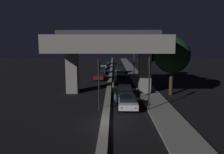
# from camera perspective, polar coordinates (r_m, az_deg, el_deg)

# --- Properties ---
(ground_plane) EXTENTS (200.00, 200.00, 0.00)m
(ground_plane) POSITION_cam_1_polar(r_m,az_deg,el_deg) (18.66, -1.84, -12.11)
(ground_plane) COLOR black
(median_divider) EXTENTS (0.70, 126.00, 0.24)m
(median_divider) POSITION_cam_1_polar(r_m,az_deg,el_deg) (52.87, -0.31, 1.30)
(median_divider) COLOR gray
(median_divider) RESTS_ON ground_plane
(sidewalk_right) EXTENTS (2.82, 126.00, 0.16)m
(sidewalk_right) POSITION_cam_1_polar(r_m,az_deg,el_deg) (46.18, 6.42, 0.19)
(sidewalk_right) COLOR gray
(sidewalk_right) RESTS_ON ground_plane
(elevated_overpass) EXTENTS (14.28, 13.49, 8.53)m
(elevated_overpass) POSITION_cam_1_polar(r_m,az_deg,el_deg) (29.72, -0.94, 8.02)
(elevated_overpass) COLOR gray
(elevated_overpass) RESTS_ON ground_plane
(traffic_light_left_of_median) EXTENTS (0.30, 0.49, 5.14)m
(traffic_light_left_of_median) POSITION_cam_1_polar(r_m,az_deg,el_deg) (21.47, -3.47, 0.23)
(traffic_light_left_of_median) COLOR black
(traffic_light_left_of_median) RESTS_ON ground_plane
(traffic_light_right_of_median) EXTENTS (0.30, 0.49, 5.46)m
(traffic_light_right_of_median) POSITION_cam_1_polar(r_m,az_deg,el_deg) (21.67, 9.69, 0.75)
(traffic_light_right_of_median) COLOR black
(traffic_light_right_of_median) RESTS_ON ground_plane
(street_lamp) EXTENTS (2.79, 0.32, 8.92)m
(street_lamp) POSITION_cam_1_polar(r_m,az_deg,el_deg) (44.02, 5.34, 6.59)
(street_lamp) COLOR #2D2D30
(street_lamp) RESTS_ON ground_plane
(car_white_lead) EXTENTS (2.14, 4.35, 1.31)m
(car_white_lead) POSITION_cam_1_polar(r_m,az_deg,el_deg) (22.88, 4.12, -6.43)
(car_white_lead) COLOR silver
(car_white_lead) RESTS_ON ground_plane
(car_black_second) EXTENTS (2.00, 4.14, 1.35)m
(car_black_second) POSITION_cam_1_polar(r_m,az_deg,el_deg) (28.53, 3.37, -3.47)
(car_black_second) COLOR black
(car_black_second) RESTS_ON ground_plane
(car_dark_blue_third) EXTENTS (2.04, 4.76, 1.77)m
(car_dark_blue_third) POSITION_cam_1_polar(r_m,az_deg,el_deg) (36.84, 2.30, -0.45)
(car_dark_blue_third) COLOR #141938
(car_dark_blue_third) RESTS_ON ground_plane
(car_dark_green_fourth) EXTENTS (1.97, 4.85, 1.57)m
(car_dark_green_fourth) POSITION_cam_1_polar(r_m,az_deg,el_deg) (42.68, 2.17, 0.55)
(car_dark_green_fourth) COLOR black
(car_dark_green_fourth) RESTS_ON ground_plane
(car_grey_fifth) EXTENTS (1.99, 4.48, 1.87)m
(car_grey_fifth) POSITION_cam_1_polar(r_m,az_deg,el_deg) (51.03, 1.89, 2.03)
(car_grey_fifth) COLOR #515459
(car_grey_fifth) RESTS_ON ground_plane
(car_dark_red_lead_oncoming) EXTENTS (1.99, 4.76, 1.46)m
(car_dark_red_lead_oncoming) POSITION_cam_1_polar(r_m,az_deg,el_deg) (41.64, -3.40, 0.28)
(car_dark_red_lead_oncoming) COLOR #591414
(car_dark_red_lead_oncoming) RESTS_ON ground_plane
(car_dark_blue_second_oncoming) EXTENTS (1.89, 4.24, 1.62)m
(car_dark_blue_second_oncoming) POSITION_cam_1_polar(r_m,az_deg,el_deg) (50.76, -2.59, 1.81)
(car_dark_blue_second_oncoming) COLOR #141938
(car_dark_blue_second_oncoming) RESTS_ON ground_plane
(car_white_third_oncoming) EXTENTS (1.93, 4.48, 1.66)m
(car_white_third_oncoming) POSITION_cam_1_polar(r_m,az_deg,el_deg) (62.51, -2.17, 3.04)
(car_white_third_oncoming) COLOR silver
(car_white_third_oncoming) RESTS_ON ground_plane
(car_dark_green_fourth_oncoming) EXTENTS (2.11, 4.82, 1.95)m
(car_dark_green_fourth_oncoming) POSITION_cam_1_polar(r_m,az_deg,el_deg) (75.88, -1.47, 4.08)
(car_dark_green_fourth_oncoming) COLOR black
(car_dark_green_fourth_oncoming) RESTS_ON ground_plane
(motorcycle_blue_filtering_near) EXTENTS (0.33, 1.78, 1.45)m
(motorcycle_blue_filtering_near) POSITION_cam_1_polar(r_m,az_deg,el_deg) (24.04, 0.92, -5.90)
(motorcycle_blue_filtering_near) COLOR black
(motorcycle_blue_filtering_near) RESTS_ON ground_plane
(motorcycle_black_filtering_mid) EXTENTS (0.33, 1.83, 1.51)m
(motorcycle_black_filtering_mid) POSITION_cam_1_polar(r_m,az_deg,el_deg) (30.52, 0.34, -2.82)
(motorcycle_black_filtering_mid) COLOR black
(motorcycle_black_filtering_mid) RESTS_ON ground_plane
(pedestrian_on_sidewalk) EXTENTS (0.31, 0.31, 1.66)m
(pedestrian_on_sidewalk) POSITION_cam_1_polar(r_m,az_deg,el_deg) (30.28, 9.57, -2.33)
(pedestrian_on_sidewalk) COLOR black
(pedestrian_on_sidewalk) RESTS_ON sidewalk_right
(roadside_tree_kerbside_near) EXTENTS (4.71, 4.71, 7.61)m
(roadside_tree_kerbside_near) POSITION_cam_1_polar(r_m,az_deg,el_deg) (29.52, 15.41, 5.50)
(roadside_tree_kerbside_near) COLOR #38281C
(roadside_tree_kerbside_near) RESTS_ON ground_plane
(roadside_tree_kerbside_mid) EXTENTS (3.62, 3.62, 7.05)m
(roadside_tree_kerbside_mid) POSITION_cam_1_polar(r_m,az_deg,el_deg) (42.25, 10.09, 6.35)
(roadside_tree_kerbside_mid) COLOR #2D2116
(roadside_tree_kerbside_mid) RESTS_ON ground_plane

